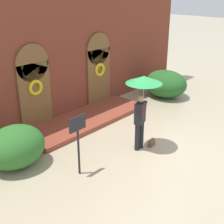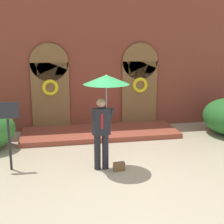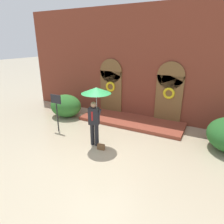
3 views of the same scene
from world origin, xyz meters
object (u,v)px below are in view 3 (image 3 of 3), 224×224
object	(u,v)px
person_with_umbrella	(96,99)
handbag	(101,147)
shrub_left	(66,106)
sign_post	(57,107)

from	to	relation	value
person_with_umbrella	handbag	world-z (taller)	person_with_umbrella
person_with_umbrella	shrub_left	world-z (taller)	person_with_umbrella
person_with_umbrella	handbag	size ratio (longest dim) A/B	8.44
shrub_left	sign_post	bearing A→B (deg)	-61.38
person_with_umbrella	sign_post	world-z (taller)	person_with_umbrella
handbag	person_with_umbrella	bearing A→B (deg)	141.18
person_with_umbrella	handbag	xyz separation A→B (m)	(0.31, -0.20, -1.80)
handbag	shrub_left	bearing A→B (deg)	141.61
handbag	shrub_left	size ratio (longest dim) A/B	0.16
handbag	shrub_left	xyz separation A→B (m)	(-3.53, 2.22, 0.50)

